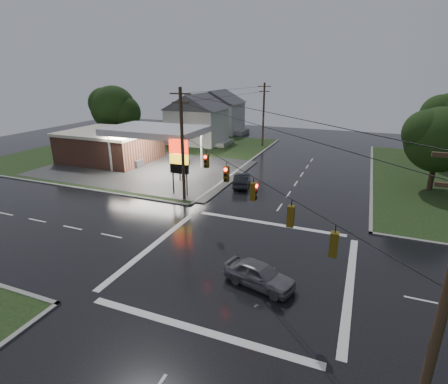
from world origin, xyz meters
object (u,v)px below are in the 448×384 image
at_px(tree_nw_behind, 114,108).
at_px(car_north, 242,179).
at_px(house_near, 197,118).
at_px(utility_pole_nw, 182,144).
at_px(utility_pole_n, 263,114).
at_px(pylon_sign, 179,158).
at_px(house_far, 218,111).
at_px(car_pump, 181,162).
at_px(utility_pole_se, 443,312).
at_px(gas_station, 117,144).
at_px(car_crossing, 259,274).
at_px(tree_ne_near, 441,140).

relative_size(tree_nw_behind, car_north, 2.17).
relative_size(house_near, tree_nw_behind, 1.10).
height_order(utility_pole_nw, utility_pole_n, utility_pole_nw).
height_order(utility_pole_n, tree_nw_behind, utility_pole_n).
xyz_separation_m(pylon_sign, house_near, (-10.45, 25.50, 0.39)).
bearing_deg(house_far, car_pump, -77.42).
bearing_deg(utility_pole_se, gas_station, 140.30).
distance_m(tree_nw_behind, car_north, 32.11).
relative_size(gas_station, utility_pole_nw, 2.38).
distance_m(utility_pole_n, car_crossing, 41.94).
height_order(pylon_sign, tree_ne_near, tree_ne_near).
bearing_deg(gas_station, car_pump, 3.15).
xyz_separation_m(utility_pole_n, tree_nw_behind, (-24.34, -8.01, 0.71)).
xyz_separation_m(pylon_sign, car_crossing, (12.34, -12.60, -3.25)).
distance_m(pylon_sign, car_north, 8.00).
relative_size(utility_pole_n, car_pump, 2.18).
relative_size(utility_pole_n, car_north, 2.27).
height_order(house_near, car_crossing, house_near).
relative_size(utility_pole_se, tree_ne_near, 1.22).
relative_size(pylon_sign, tree_nw_behind, 0.60).
bearing_deg(gas_station, utility_pole_se, -39.70).
distance_m(utility_pole_se, car_crossing, 11.75).
height_order(utility_pole_nw, car_pump, utility_pole_nw).
bearing_deg(house_near, car_crossing, -59.11).
relative_size(pylon_sign, tree_ne_near, 0.67).
relative_size(pylon_sign, utility_pole_n, 0.57).
xyz_separation_m(utility_pole_nw, car_north, (3.98, 6.36, -4.96)).
relative_size(utility_pole_nw, house_far, 1.00).
height_order(house_near, tree_nw_behind, tree_nw_behind).
xyz_separation_m(gas_station, utility_pole_nw, (16.18, -10.20, 3.17)).
xyz_separation_m(pylon_sign, tree_ne_near, (24.64, 11.49, 1.55)).
bearing_deg(house_far, tree_nw_behind, -123.44).
height_order(utility_pole_nw, house_far, utility_pole_nw).
bearing_deg(tree_ne_near, house_far, 144.23).
relative_size(tree_nw_behind, car_crossing, 2.23).
distance_m(utility_pole_se, utility_pole_n, 51.16).
bearing_deg(house_far, house_near, -85.24).
height_order(utility_pole_nw, car_north, utility_pole_nw).
relative_size(utility_pole_n, car_crossing, 2.35).
relative_size(gas_station, house_far, 2.37).
bearing_deg(house_far, tree_ne_near, -35.77).
bearing_deg(tree_ne_near, house_near, 158.24).
relative_size(tree_ne_near, car_north, 1.95).
bearing_deg(utility_pole_nw, utility_pole_se, -45.00).
distance_m(gas_station, car_crossing, 35.15).
relative_size(tree_nw_behind, car_pump, 2.08).
bearing_deg(car_north, utility_pole_n, -93.12).
xyz_separation_m(house_near, car_crossing, (22.79, -38.10, -3.64)).
height_order(utility_pole_nw, utility_pole_se, same).
bearing_deg(tree_nw_behind, pylon_sign, -39.87).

